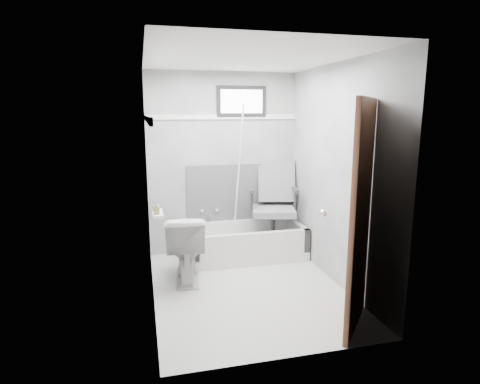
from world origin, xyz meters
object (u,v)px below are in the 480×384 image
object	(u,v)px
toilet	(186,247)
door	(409,225)
bathtub	(246,242)
soap_bottle_b	(156,206)
office_chair	(273,205)
soap_bottle_a	(157,209)

from	to	relation	value
toilet	door	bearing A→B (deg)	139.42
bathtub	toilet	size ratio (longest dim) A/B	1.93
door	soap_bottle_b	xyz separation A→B (m)	(-1.92, 1.32, -0.04)
office_chair	door	world-z (taller)	door
bathtub	door	size ratio (longest dim) A/B	0.75
toilet	bathtub	bearing A→B (deg)	-142.36
office_chair	door	bearing A→B (deg)	-66.47
toilet	door	distance (m)	2.40
office_chair	door	distance (m)	2.29
office_chair	soap_bottle_b	world-z (taller)	office_chair
bathtub	soap_bottle_b	distance (m)	1.65
bathtub	soap_bottle_b	xyz separation A→B (m)	(-1.17, -0.89, 0.75)
soap_bottle_b	bathtub	bearing A→B (deg)	37.25
bathtub	soap_bottle_a	distance (m)	1.73
office_chair	door	size ratio (longest dim) A/B	0.56
door	office_chair	bearing A→B (deg)	99.56
bathtub	soap_bottle_b	bearing A→B (deg)	-142.75
door	soap_bottle_b	world-z (taller)	door
soap_bottle_a	door	bearing A→B (deg)	-31.58
soap_bottle_b	soap_bottle_a	bearing A→B (deg)	-90.00
soap_bottle_a	soap_bottle_b	world-z (taller)	soap_bottle_a
door	soap_bottle_b	size ratio (longest dim) A/B	19.51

